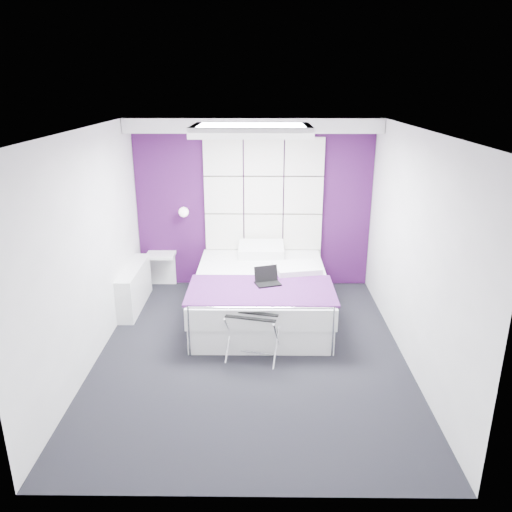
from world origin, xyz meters
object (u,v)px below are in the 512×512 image
Objects in this scene: bed at (261,293)px; nightstand at (161,255)px; luggage_rack at (253,335)px; wall_lamp at (184,211)px; radiator at (135,287)px; laptop at (268,279)px.

nightstand is (-1.56, 0.98, 0.21)m from bed.
bed is at bearing 98.69° from luggage_rack.
wall_lamp reaches higher than radiator.
bed is 3.81× the size of luggage_rack.
luggage_rack is 0.88m from laptop.
nightstand is 2.59m from luggage_rack.
nightstand is 2.13m from laptop.
nightstand is at bearing 122.57° from laptop.
luggage_rack is (1.47, -2.11, -0.25)m from nightstand.
wall_lamp is at bearing 138.78° from bed.
radiator is at bearing -130.10° from wall_lamp.
wall_lamp is 0.26× the size of luggage_rack.
bed is at bearing -32.23° from nightstand.
radiator is at bearing 143.55° from laptop.
wall_lamp is 2.58m from luggage_rack.
wall_lamp reaches higher than laptop.
bed is 1.14m from luggage_rack.
bed reaches higher than luggage_rack.
wall_lamp is 0.34× the size of nightstand.
wall_lamp is at bearing 5.84° from nightstand.
luggage_rack is (-0.09, -1.13, -0.04)m from bed.
laptop is at bearing -76.72° from bed.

